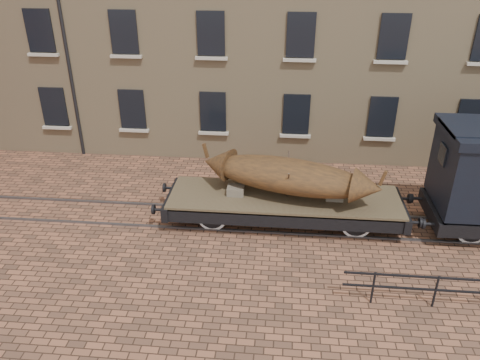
{
  "coord_description": "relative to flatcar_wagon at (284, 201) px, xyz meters",
  "views": [
    {
      "loc": [
        0.42,
        -13.74,
        8.65
      ],
      "look_at": [
        -0.93,
        0.5,
        1.3
      ],
      "focal_mm": 35.0,
      "sensor_mm": 36.0,
      "label": 1
    }
  ],
  "objects": [
    {
      "name": "iron_boat",
      "position": [
        0.09,
        -0.0,
        0.98
      ],
      "size": [
        6.04,
        3.01,
        1.48
      ],
      "color": "brown",
      "rests_on": "flatcar_wagon"
    },
    {
      "name": "flatcar_wagon",
      "position": [
        0.0,
        0.0,
        0.0
      ],
      "size": [
        8.68,
        2.35,
        1.31
      ],
      "color": "brown",
      "rests_on": "ground"
    },
    {
      "name": "rail_track",
      "position": [
        -0.61,
        0.0,
        -0.79
      ],
      "size": [
        30.0,
        1.52,
        0.06
      ],
      "color": "#59595E",
      "rests_on": "ground"
    },
    {
      "name": "ground",
      "position": [
        -0.61,
        0.0,
        -0.82
      ],
      "size": [
        90.0,
        90.0,
        0.0
      ],
      "primitive_type": "plane",
      "color": "brown"
    }
  ]
}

